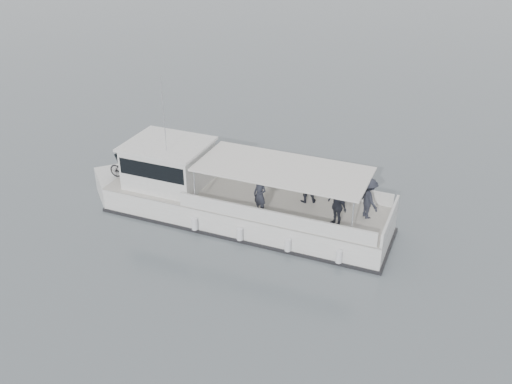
% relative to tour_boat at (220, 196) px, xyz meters
% --- Properties ---
extents(ground, '(1400.00, 1400.00, 0.00)m').
position_rel_tour_boat_xyz_m(ground, '(0.48, 1.62, -1.00)').
color(ground, '#545E63').
rests_on(ground, ground).
extents(tour_boat, '(14.64, 4.11, 6.11)m').
position_rel_tour_boat_xyz_m(tour_boat, '(0.00, 0.00, 0.00)').
color(tour_boat, white).
rests_on(tour_boat, ground).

